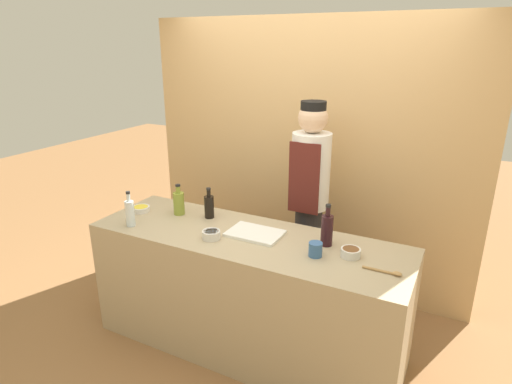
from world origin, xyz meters
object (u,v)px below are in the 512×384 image
sauce_bowl_yellow (141,209)px  bottle_wine (327,229)px  sauce_bowl_orange (211,234)px  bottle_oil (179,203)px  sauce_bowl_brown (351,252)px  bottle_clear (130,213)px  wooden_spoon (387,272)px  chef_center (309,199)px  cutting_board (255,233)px  cup_blue (315,249)px  bottle_soy (209,206)px

sauce_bowl_yellow → bottle_wine: size_ratio=0.49×
sauce_bowl_orange → sauce_bowl_yellow: bearing=167.8°
sauce_bowl_orange → bottle_oil: (-0.47, 0.26, 0.06)m
sauce_bowl_brown → bottle_clear: bearing=-170.5°
sauce_bowl_brown → sauce_bowl_yellow: bearing=-179.6°
wooden_spoon → chef_center: (-0.76, 0.76, 0.07)m
sauce_bowl_orange → cutting_board: 0.31m
sauce_bowl_orange → sauce_bowl_brown: bearing=11.0°
sauce_bowl_orange → bottle_wine: (0.73, 0.27, 0.08)m
sauce_bowl_brown → wooden_spoon: size_ratio=0.55×
bottle_oil → cup_blue: 1.20m
bottle_clear → bottle_soy: 0.58m
bottle_oil → chef_center: size_ratio=0.14×
bottle_clear → bottle_soy: bearing=42.8°
bottle_oil → bottle_clear: size_ratio=0.92×
bottle_clear → cup_blue: bottle_clear is taller
cutting_board → chef_center: bearing=75.7°
wooden_spoon → bottle_clear: bearing=-175.1°
sauce_bowl_brown → bottle_wine: bottle_wine is taller
sauce_bowl_brown → wooden_spoon: bearing=-23.7°
sauce_bowl_brown → cup_blue: (-0.20, -0.09, 0.02)m
bottle_soy → bottle_oil: bearing=-169.0°
bottle_oil → cup_blue: bearing=-8.5°
sauce_bowl_yellow → bottle_soy: bearing=14.7°
bottle_oil → cup_blue: bottle_oil is taller
sauce_bowl_brown → bottle_soy: bottle_soy is taller
cup_blue → cutting_board: bearing=167.3°
cutting_board → bottle_oil: bottle_oil is taller
cutting_board → chef_center: (0.16, 0.64, 0.07)m
sauce_bowl_orange → chef_center: size_ratio=0.07×
cup_blue → wooden_spoon: (0.44, -0.01, -0.04)m
sauce_bowl_orange → bottle_soy: size_ratio=0.52×
sauce_bowl_brown → chef_center: chef_center is taller
bottle_wine → cutting_board: bearing=-171.4°
sauce_bowl_yellow → bottle_soy: size_ratio=0.58×
sauce_bowl_yellow → cup_blue: (1.49, -0.08, 0.02)m
wooden_spoon → sauce_bowl_brown: bearing=156.3°
sauce_bowl_orange → bottle_oil: size_ratio=0.51×
cutting_board → cup_blue: bearing=-12.7°
sauce_bowl_yellow → cup_blue: cup_blue is taller
cutting_board → chef_center: 0.66m
chef_center → bottle_wine: bearing=-59.5°
wooden_spoon → bottle_wine: bearing=155.6°
cup_blue → wooden_spoon: 0.44m
sauce_bowl_orange → bottle_oil: bearing=150.6°
sauce_bowl_yellow → sauce_bowl_orange: bearing=-12.2°
bottle_oil → sauce_bowl_brown: bearing=-3.5°
bottle_clear → wooden_spoon: bearing=4.9°
bottle_wine → cup_blue: bottle_wine is taller
sauce_bowl_orange → cutting_board: (0.24, 0.19, -0.02)m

